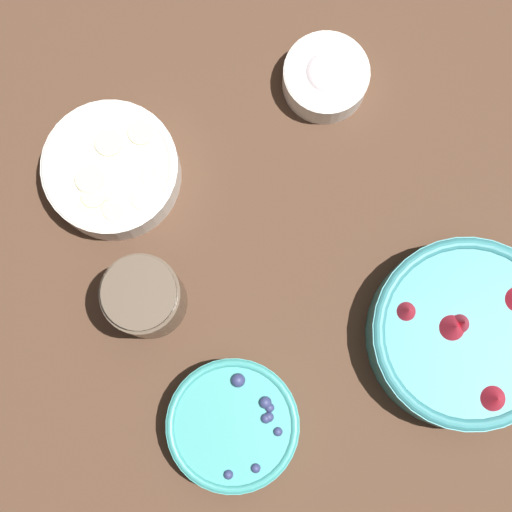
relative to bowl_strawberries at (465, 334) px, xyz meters
name	(u,v)px	position (x,y,z in m)	size (l,w,h in m)	color
ground_plane	(308,233)	(-0.16, 0.14, -0.04)	(4.00, 4.00, 0.00)	#4C3323
bowl_strawberries	(465,334)	(0.00, 0.00, 0.00)	(0.22, 0.22, 0.09)	teal
bowl_blueberries	(233,425)	(-0.27, -0.07, -0.01)	(0.15, 0.15, 0.06)	teal
bowl_bananas	(112,170)	(-0.39, 0.24, -0.01)	(0.16, 0.16, 0.05)	white
bowl_cream	(326,76)	(-0.12, 0.33, -0.01)	(0.10, 0.10, 0.05)	white
jar_chocolate	(145,298)	(-0.36, 0.08, 0.01)	(0.09, 0.09, 0.11)	brown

